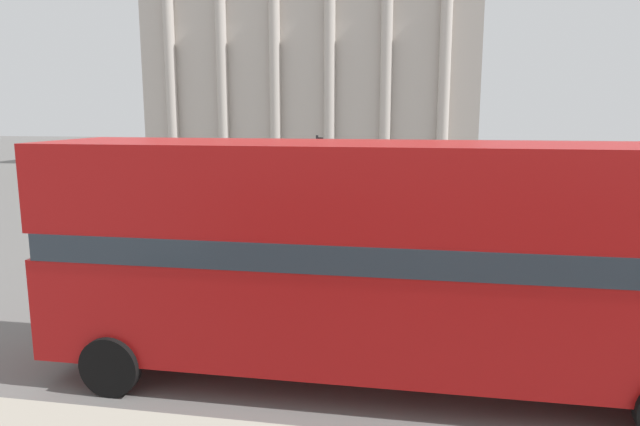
% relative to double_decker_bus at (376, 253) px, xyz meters
% --- Properties ---
extents(double_decker_bus, '(11.34, 2.69, 4.16)m').
position_rel_double_decker_bus_xyz_m(double_decker_bus, '(0.00, 0.00, 0.00)').
color(double_decker_bus, black).
rests_on(double_decker_bus, ground_plane).
extents(plaza_building_left, '(28.51, 11.54, 16.98)m').
position_rel_double_decker_bus_xyz_m(plaza_building_left, '(-8.84, 42.04, 6.17)').
color(plaza_building_left, '#BCB2A8').
rests_on(plaza_building_left, ground_plane).
extents(traffic_light_near, '(0.42, 0.24, 3.79)m').
position_rel_double_decker_bus_xyz_m(traffic_light_near, '(-3.34, 4.04, 0.15)').
color(traffic_light_near, black).
rests_on(traffic_light_near, ground_plane).
extents(traffic_light_far, '(0.42, 0.24, 3.59)m').
position_rel_double_decker_bus_xyz_m(traffic_light_far, '(-4.10, 17.51, 0.03)').
color(traffic_light_far, black).
rests_on(traffic_light_far, ground_plane).
extents(pedestrian_black, '(0.32, 0.32, 1.68)m').
position_rel_double_decker_bus_xyz_m(pedestrian_black, '(-0.15, 4.78, -1.36)').
color(pedestrian_black, '#282B33').
rests_on(pedestrian_black, ground_plane).
extents(pedestrian_red, '(0.32, 0.32, 1.81)m').
position_rel_double_decker_bus_xyz_m(pedestrian_red, '(-6.73, 18.25, -1.27)').
color(pedestrian_red, '#282B33').
rests_on(pedestrian_red, ground_plane).
extents(pedestrian_blue, '(0.32, 0.32, 1.67)m').
position_rel_double_decker_bus_xyz_m(pedestrian_blue, '(-1.30, 13.11, -1.36)').
color(pedestrian_blue, '#282B33').
rests_on(pedestrian_blue, ground_plane).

